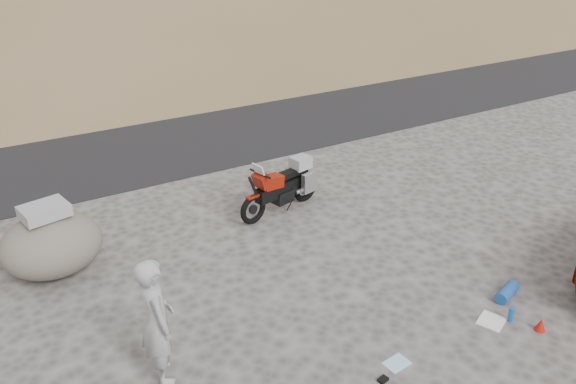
{
  "coord_description": "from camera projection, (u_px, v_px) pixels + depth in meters",
  "views": [
    {
      "loc": [
        -3.76,
        -5.61,
        5.36
      ],
      "look_at": [
        0.7,
        2.0,
        1.0
      ],
      "focal_mm": 35.0,
      "sensor_mm": 36.0,
      "label": 1
    }
  ],
  "objects": [
    {
      "name": "ground",
      "position": [
        315.0,
        313.0,
        8.42
      ],
      "size": [
        140.0,
        140.0,
        0.0
      ],
      "primitive_type": "plane",
      "color": "#454240",
      "rests_on": "ground"
    },
    {
      "name": "road",
      "position": [
        137.0,
        133.0,
        15.38
      ],
      "size": [
        120.0,
        7.0,
        0.05
      ],
      "primitive_type": "cube",
      "color": "black",
      "rests_on": "ground"
    },
    {
      "name": "motorcycle",
      "position": [
        284.0,
        186.0,
        11.15
      ],
      "size": [
        2.01,
        0.86,
        1.22
      ],
      "rotation": [
        0.0,
        0.0,
        0.24
      ],
      "color": "black",
      "rests_on": "ground"
    },
    {
      "name": "man",
      "position": [
        164.0,
        375.0,
        7.29
      ],
      "size": [
        0.46,
        0.67,
        1.77
      ],
      "primitive_type": "imported",
      "rotation": [
        0.0,
        0.0,
        1.52
      ],
      "color": "#97989C",
      "rests_on": "ground"
    },
    {
      "name": "boulder",
      "position": [
        52.0,
        244.0,
        9.16
      ],
      "size": [
        1.62,
        1.38,
        1.23
      ],
      "rotation": [
        0.0,
        0.0,
        -0.0
      ],
      "color": "#555149",
      "rests_on": "ground"
    },
    {
      "name": "gear_white_cloth",
      "position": [
        491.0,
        321.0,
        8.24
      ],
      "size": [
        0.5,
        0.48,
        0.01
      ],
      "primitive_type": "cube",
      "rotation": [
        0.0,
        0.0,
        0.41
      ],
      "color": "white",
      "rests_on": "ground"
    },
    {
      "name": "gear_blue_mat",
      "position": [
        507.0,
        292.0,
        8.72
      ],
      "size": [
        0.53,
        0.34,
        0.2
      ],
      "primitive_type": "cylinder",
      "rotation": [
        0.0,
        1.57,
        0.31
      ],
      "color": "#194A9B",
      "rests_on": "ground"
    },
    {
      "name": "gear_bottle",
      "position": [
        511.0,
        315.0,
        8.21
      ],
      "size": [
        0.1,
        0.1,
        0.23
      ],
      "primitive_type": "cylinder",
      "rotation": [
        0.0,
        0.0,
        0.27
      ],
      "color": "#194A9B",
      "rests_on": "ground"
    },
    {
      "name": "gear_funnel",
      "position": [
        541.0,
        325.0,
        8.02
      ],
      "size": [
        0.18,
        0.18,
        0.2
      ],
      "primitive_type": "cone",
      "rotation": [
        0.0,
        0.0,
        0.12
      ],
      "color": "#B3140B",
      "rests_on": "ground"
    },
    {
      "name": "gear_glove_a",
      "position": [
        383.0,
        380.0,
        7.18
      ],
      "size": [
        0.15,
        0.12,
        0.04
      ],
      "primitive_type": "cube",
      "rotation": [
        0.0,
        0.0,
        0.23
      ],
      "color": "black",
      "rests_on": "ground"
    },
    {
      "name": "gear_blue_cloth",
      "position": [
        397.0,
        363.0,
        7.46
      ],
      "size": [
        0.36,
        0.28,
        0.01
      ],
      "primitive_type": "cube",
      "rotation": [
        0.0,
        0.0,
        0.1
      ],
      "color": "#9CD2F1",
      "rests_on": "ground"
    }
  ]
}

